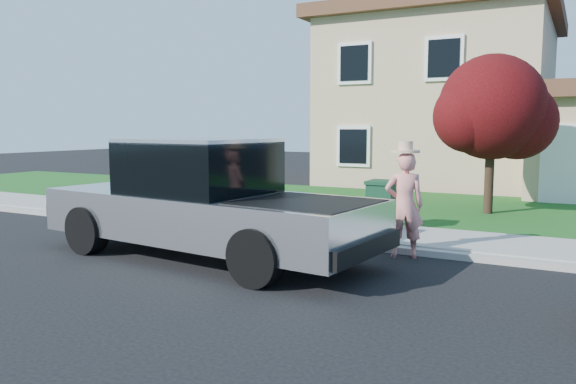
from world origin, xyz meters
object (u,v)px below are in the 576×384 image
at_px(woman, 404,203).
at_px(ornamental_tree, 494,112).
at_px(pickup_truck, 205,202).
at_px(trash_bin, 382,203).

height_order(woman, ornamental_tree, ornamental_tree).
relative_size(pickup_truck, woman, 3.20).
bearing_deg(woman, trash_bin, -84.87).
bearing_deg(woman, ornamental_tree, -119.77).
bearing_deg(trash_bin, ornamental_tree, 60.76).
bearing_deg(trash_bin, woman, -63.91).
distance_m(ornamental_tree, trash_bin, 4.30).
bearing_deg(ornamental_tree, trash_bin, -117.61).
height_order(woman, trash_bin, woman).
relative_size(woman, ornamental_tree, 0.51).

